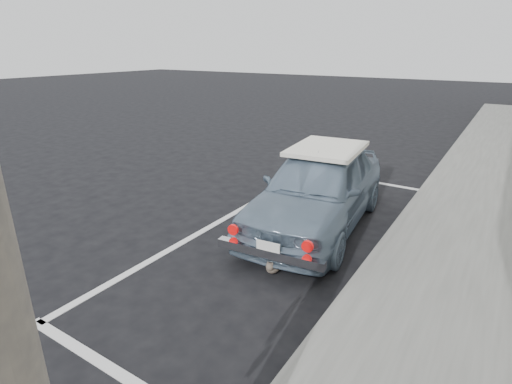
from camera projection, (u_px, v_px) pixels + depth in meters
The scene contains 7 objects.
ground at pixel (128, 328), 4.42m from camera, with size 80.00×80.00×0.00m, color black.
sidewalk at pixel (471, 325), 4.36m from camera, with size 2.80×40.00×0.15m, color slate.
pline_rear at pixel (122, 376), 3.77m from camera, with size 3.00×0.12×0.01m, color silver.
pline_front at pixel (364, 180), 9.31m from camera, with size 3.00×0.12×0.01m, color silver.
pline_side at pixel (226, 218), 7.25m from camera, with size 0.12×7.00×0.01m, color silver.
retro_coupe at pixel (318, 188), 6.77m from camera, with size 2.00×4.13×1.36m.
cat at pixel (273, 265), 5.48m from camera, with size 0.24×0.44×0.24m.
Camera 1 is at (3.16, -2.30, 2.93)m, focal length 28.00 mm.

